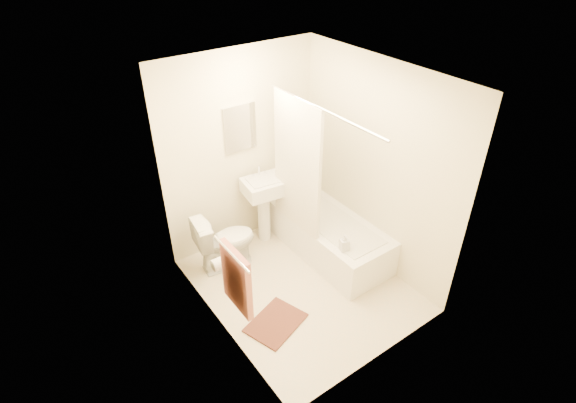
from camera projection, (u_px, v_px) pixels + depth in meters
floor at (301, 285)px, 5.10m from camera, size 2.40×2.40×0.00m
ceiling at (305, 76)px, 3.78m from camera, size 2.40×2.40×0.00m
wall_back at (241, 151)px, 5.25m from camera, size 2.00×0.02×2.40m
wall_left at (212, 232)px, 3.95m from camera, size 0.02×2.40×2.40m
wall_right at (375, 167)px, 4.92m from camera, size 0.02×2.40×2.40m
mirror at (240, 128)px, 5.07m from camera, size 0.40×0.03×0.55m
curtain_rod at (323, 110)px, 4.21m from camera, size 0.03×1.70×0.03m
shower_curtain at (297, 166)px, 4.91m from camera, size 0.04×0.80×1.55m
towel_bar at (231, 253)px, 3.86m from camera, size 0.02×0.60×0.02m
towel at (237, 280)px, 4.05m from camera, size 0.06×0.45×0.66m
toilet_paper at (218, 264)px, 4.34m from camera, size 0.11×0.12×0.12m
toilet at (225, 241)px, 5.21m from camera, size 0.75×0.48×0.69m
sink at (264, 208)px, 5.55m from camera, size 0.54×0.45×0.96m
bathtub at (328, 235)px, 5.49m from camera, size 0.72×1.64×0.46m
bath_mat at (276, 323)px, 4.62m from camera, size 0.68×0.59×0.02m
soap_bottle at (344, 242)px, 4.84m from camera, size 0.12×0.12×0.20m
scrub_brush at (307, 198)px, 5.74m from camera, size 0.10×0.19×0.04m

